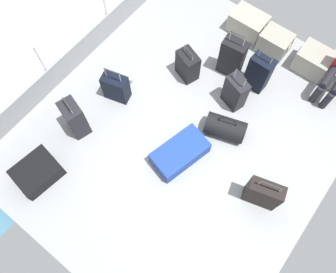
# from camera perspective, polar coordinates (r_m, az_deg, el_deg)

# --- Properties ---
(ground_plane) EXTENTS (4.40, 5.20, 0.06)m
(ground_plane) POSITION_cam_1_polar(r_m,az_deg,el_deg) (5.33, 3.06, 1.22)
(ground_plane) COLOR #939699
(gunwale_port) EXTENTS (0.06, 5.20, 0.45)m
(gunwale_port) POSITION_cam_1_polar(r_m,az_deg,el_deg) (5.97, -14.35, 13.87)
(gunwale_port) COLOR #939699
(gunwale_port) RESTS_ON ground_plane
(railing_port) EXTENTS (0.04, 4.20, 1.02)m
(railing_port) POSITION_cam_1_polar(r_m,az_deg,el_deg) (5.55, -15.71, 17.30)
(railing_port) COLOR silver
(railing_port) RESTS_ON ground_plane
(sea_wake) EXTENTS (12.00, 12.00, 0.01)m
(sea_wake) POSITION_cam_1_polar(r_m,az_deg,el_deg) (7.25, -21.63, 16.07)
(sea_wake) COLOR teal
(sea_wake) RESTS_ON ground_plane
(cargo_crate_0) EXTENTS (0.64, 0.43, 0.36)m
(cargo_crate_0) POSITION_cam_1_polar(r_m,az_deg,el_deg) (6.35, 13.22, 17.94)
(cargo_crate_0) COLOR #9E9989
(cargo_crate_0) RESTS_ON ground_plane
(cargo_crate_1) EXTENTS (0.53, 0.39, 0.39)m
(cargo_crate_1) POSITION_cam_1_polar(r_m,az_deg,el_deg) (6.18, 17.39, 14.75)
(cargo_crate_1) COLOR gray
(cargo_crate_1) RESTS_ON ground_plane
(cargo_crate_2) EXTENTS (0.56, 0.43, 0.40)m
(cargo_crate_2) POSITION_cam_1_polar(r_m,az_deg,el_deg) (6.16, 23.08, 11.55)
(cargo_crate_2) COLOR gray
(cargo_crate_2) RESTS_ON ground_plane
(suitcase_0) EXTENTS (0.40, 0.27, 0.90)m
(suitcase_0) POSITION_cam_1_polar(r_m,az_deg,el_deg) (5.63, 10.64, 12.90)
(suitcase_0) COLOR black
(suitcase_0) RESTS_ON ground_plane
(suitcase_1) EXTENTS (0.49, 0.32, 0.73)m
(suitcase_1) POSITION_cam_1_polar(r_m,az_deg,el_deg) (4.82, 15.58, -9.19)
(suitcase_1) COLOR black
(suitcase_1) RESTS_ON ground_plane
(suitcase_2) EXTENTS (0.63, 0.90, 0.27)m
(suitcase_2) POSITION_cam_1_polar(r_m,az_deg,el_deg) (4.99, 2.00, -2.77)
(suitcase_2) COLOR navy
(suitcase_2) RESTS_ON ground_plane
(suitcase_3) EXTENTS (0.40, 0.31, 0.79)m
(suitcase_3) POSITION_cam_1_polar(r_m,az_deg,el_deg) (5.35, 11.14, 7.27)
(suitcase_3) COLOR black
(suitcase_3) RESTS_ON ground_plane
(suitcase_4) EXTENTS (0.43, 0.35, 0.63)m
(suitcase_4) POSITION_cam_1_polar(r_m,az_deg,el_deg) (5.58, 3.29, 11.83)
(suitcase_4) COLOR black
(suitcase_4) RESTS_ON ground_plane
(suitcase_5) EXTENTS (0.59, 0.68, 0.24)m
(suitcase_5) POSITION_cam_1_polar(r_m,az_deg,el_deg) (5.26, -21.03, -5.60)
(suitcase_5) COLOR black
(suitcase_5) RESTS_ON ground_plane
(suitcase_6) EXTENTS (0.43, 0.32, 0.70)m
(suitcase_6) POSITION_cam_1_polar(r_m,az_deg,el_deg) (5.41, -8.69, 8.10)
(suitcase_6) COLOR black
(suitcase_6) RESTS_ON ground_plane
(suitcase_7) EXTENTS (0.41, 0.34, 0.77)m
(suitcase_7) POSITION_cam_1_polar(r_m,az_deg,el_deg) (5.19, -15.33, 2.97)
(suitcase_7) COLOR black
(suitcase_7) RESTS_ON ground_plane
(suitcase_8) EXTENTS (0.36, 0.24, 0.80)m
(suitcase_8) POSITION_cam_1_polar(r_m,az_deg,el_deg) (5.58, 14.92, 10.29)
(suitcase_8) COLOR black
(suitcase_8) RESTS_ON ground_plane
(duffel_bag) EXTENTS (0.67, 0.50, 0.48)m
(duffel_bag) POSITION_cam_1_polar(r_m,az_deg,el_deg) (5.19, 9.55, 1.50)
(duffel_bag) COLOR black
(duffel_bag) RESTS_ON ground_plane
(paper_cup) EXTENTS (0.08, 0.08, 0.10)m
(paper_cup) POSITION_cam_1_polar(r_m,az_deg,el_deg) (5.69, -6.11, 9.37)
(paper_cup) COLOR white
(paper_cup) RESTS_ON ground_plane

